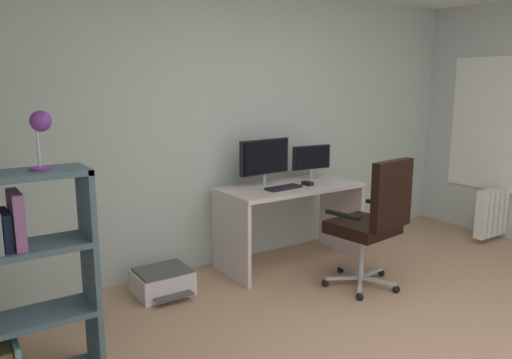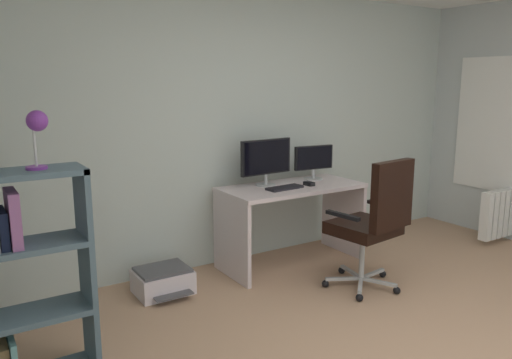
# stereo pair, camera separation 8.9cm
# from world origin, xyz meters

# --- Properties ---
(wall_back) EXTENTS (5.52, 0.10, 2.50)m
(wall_back) POSITION_xyz_m (0.00, 2.50, 1.25)
(wall_back) COLOR silver
(wall_back) RESTS_ON ground
(desk) EXTENTS (1.31, 0.62, 0.75)m
(desk) POSITION_xyz_m (0.34, 2.06, 0.54)
(desk) COLOR silver
(desk) RESTS_ON ground
(monitor_main) EXTENTS (0.53, 0.18, 0.42)m
(monitor_main) POSITION_xyz_m (0.14, 2.18, 0.99)
(monitor_main) COLOR #B2B5B7
(monitor_main) RESTS_ON desk
(monitor_secondary) EXTENTS (0.41, 0.18, 0.33)m
(monitor_secondary) POSITION_xyz_m (0.69, 2.18, 0.94)
(monitor_secondary) COLOR #B2B5B7
(monitor_secondary) RESTS_ON desk
(keyboard) EXTENTS (0.35, 0.16, 0.02)m
(keyboard) POSITION_xyz_m (0.20, 1.97, 0.76)
(keyboard) COLOR black
(keyboard) RESTS_ON desk
(computer_mouse) EXTENTS (0.07, 0.11, 0.03)m
(computer_mouse) POSITION_xyz_m (0.47, 1.97, 0.76)
(computer_mouse) COLOR black
(computer_mouse) RESTS_ON desk
(office_chair) EXTENTS (0.63, 0.65, 1.09)m
(office_chair) POSITION_xyz_m (0.53, 1.21, 0.60)
(office_chair) COLOR #B7BABC
(office_chair) RESTS_ON ground
(bookshelf) EXTENTS (0.75, 0.30, 1.22)m
(bookshelf) POSITION_xyz_m (-2.12, 1.30, 0.61)
(bookshelf) COLOR #4A6371
(bookshelf) RESTS_ON ground
(desk_lamp) EXTENTS (0.13, 0.11, 0.31)m
(desk_lamp) POSITION_xyz_m (-1.88, 1.31, 1.44)
(desk_lamp) COLOR #773299
(desk_lamp) RESTS_ON bookshelf
(printer) EXTENTS (0.43, 0.44, 0.21)m
(printer) POSITION_xyz_m (-0.92, 2.07, 0.10)
(printer) COLOR silver
(printer) RESTS_ON ground
(radiator) EXTENTS (0.74, 0.10, 0.50)m
(radiator) POSITION_xyz_m (2.66, 1.39, 0.31)
(radiator) COLOR white
(radiator) RESTS_ON ground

